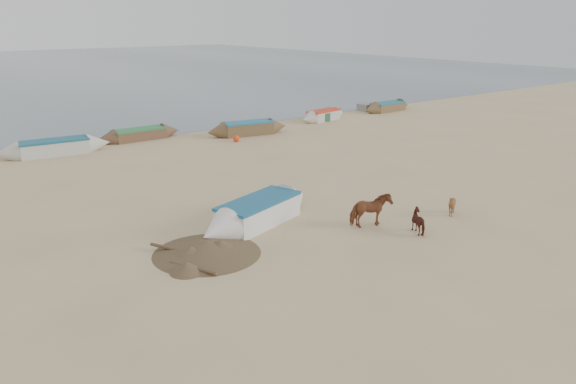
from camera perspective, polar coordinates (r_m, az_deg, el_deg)
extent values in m
plane|color=tan|center=(20.41, 6.93, -5.32)|extent=(140.00, 140.00, 0.00)
imported|color=brown|center=(21.94, 8.37, -1.87)|extent=(1.74, 1.19, 1.35)
imported|color=brown|center=(23.99, 16.31, -1.30)|extent=(0.95, 0.88, 0.88)
imported|color=#50211A|center=(21.80, 13.34, -2.90)|extent=(0.80, 0.92, 0.91)
cone|color=brown|center=(19.62, -8.27, -5.58)|extent=(4.12, 4.12, 0.47)
sphere|color=red|center=(37.20, -5.28, 5.44)|extent=(0.44, 0.44, 0.44)
cube|color=slate|center=(37.27, -24.46, 4.07)|extent=(1.20, 1.10, 0.56)
cube|color=#285A3C|center=(44.60, 3.08, 7.59)|extent=(1.50, 1.20, 0.64)
cube|color=gray|center=(50.34, 7.99, 8.53)|extent=(1.30, 1.20, 0.60)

